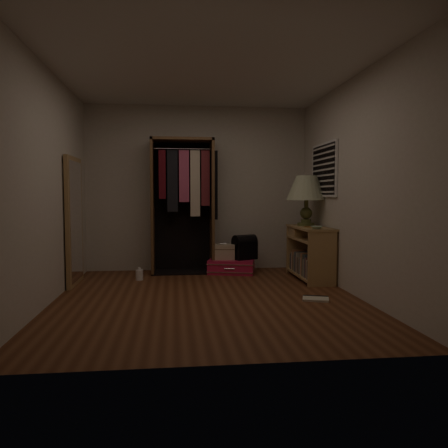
# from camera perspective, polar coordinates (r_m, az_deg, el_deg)

# --- Properties ---
(ground) EXTENTS (4.00, 4.00, 0.00)m
(ground) POSITION_cam_1_polar(r_m,az_deg,el_deg) (5.14, -2.13, -9.67)
(ground) COLOR #572D19
(ground) RESTS_ON ground
(room_walls) EXTENTS (3.52, 4.02, 2.60)m
(room_walls) POSITION_cam_1_polar(r_m,az_deg,el_deg) (5.06, -1.36, 7.23)
(room_walls) COLOR beige
(room_walls) RESTS_ON ground
(console_bookshelf) EXTENTS (0.42, 1.12, 0.75)m
(console_bookshelf) POSITION_cam_1_polar(r_m,az_deg,el_deg) (6.38, 11.02, -3.53)
(console_bookshelf) COLOR tan
(console_bookshelf) RESTS_ON ground
(open_wardrobe) EXTENTS (1.01, 0.50, 2.05)m
(open_wardrobe) POSITION_cam_1_polar(r_m,az_deg,el_deg) (6.76, -5.06, 4.04)
(open_wardrobe) COLOR brown
(open_wardrobe) RESTS_ON ground
(floor_mirror) EXTENTS (0.06, 0.80, 1.70)m
(floor_mirror) POSITION_cam_1_polar(r_m,az_deg,el_deg) (6.14, -18.97, 0.35)
(floor_mirror) COLOR #A4804F
(floor_mirror) RESTS_ON ground
(pink_suitcase) EXTENTS (0.81, 0.67, 0.21)m
(pink_suitcase) POSITION_cam_1_polar(r_m,az_deg,el_deg) (6.73, 1.00, -5.51)
(pink_suitcase) COLOR #C21742
(pink_suitcase) RESTS_ON ground
(train_case) EXTENTS (0.36, 0.27, 0.25)m
(train_case) POSITION_cam_1_polar(r_m,az_deg,el_deg) (6.68, -0.09, -3.63)
(train_case) COLOR tan
(train_case) RESTS_ON pink_suitcase
(black_bag) EXTENTS (0.41, 0.34, 0.38)m
(black_bag) POSITION_cam_1_polar(r_m,az_deg,el_deg) (6.70, 2.70, -2.97)
(black_bag) COLOR black
(black_bag) RESTS_ON pink_suitcase
(table_lamp) EXTENTS (0.71, 0.71, 0.73)m
(table_lamp) POSITION_cam_1_polar(r_m,az_deg,el_deg) (6.49, 10.71, 4.50)
(table_lamp) COLOR #474E26
(table_lamp) RESTS_ON console_bookshelf
(brass_tray) EXTENTS (0.23, 0.23, 0.01)m
(brass_tray) POSITION_cam_1_polar(r_m,az_deg,el_deg) (6.23, 11.43, -0.33)
(brass_tray) COLOR #AC7F42
(brass_tray) RESTS_ON console_bookshelf
(ceramic_bowl) EXTENTS (0.17, 0.17, 0.04)m
(ceramic_bowl) POSITION_cam_1_polar(r_m,az_deg,el_deg) (5.89, 11.98, -0.45)
(ceramic_bowl) COLOR #98B79E
(ceramic_bowl) RESTS_ON console_bookshelf
(white_jug) EXTENTS (0.11, 0.11, 0.18)m
(white_jug) POSITION_cam_1_polar(r_m,az_deg,el_deg) (6.29, -10.99, -6.53)
(white_jug) COLOR white
(white_jug) RESTS_ON ground
(floor_book) EXTENTS (0.35, 0.31, 0.03)m
(floor_book) POSITION_cam_1_polar(r_m,az_deg,el_deg) (5.19, 11.88, -9.49)
(floor_book) COLOR beige
(floor_book) RESTS_ON ground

